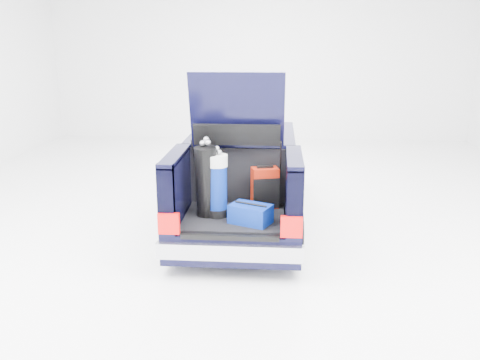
# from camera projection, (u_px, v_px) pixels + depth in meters

# --- Properties ---
(ground) EXTENTS (14.00, 14.00, 0.00)m
(ground) POSITION_uv_depth(u_px,v_px,m) (242.00, 220.00, 8.34)
(ground) COLOR white
(ground) RESTS_ON ground
(car) EXTENTS (1.87, 4.65, 2.47)m
(car) POSITION_uv_depth(u_px,v_px,m) (243.00, 179.00, 8.27)
(car) COLOR black
(car) RESTS_ON ground
(red_suitcase) EXTENTS (0.40, 0.32, 0.59)m
(red_suitcase) POSITION_uv_depth(u_px,v_px,m) (265.00, 188.00, 7.04)
(red_suitcase) COLOR maroon
(red_suitcase) RESTS_ON car
(black_golf_bag) EXTENTS (0.39, 0.42, 1.04)m
(black_golf_bag) POSITION_uv_depth(u_px,v_px,m) (207.00, 181.00, 6.65)
(black_golf_bag) COLOR black
(black_golf_bag) RESTS_ON car
(blue_golf_bag) EXTENTS (0.33, 0.33, 0.94)m
(blue_golf_bag) POSITION_uv_depth(u_px,v_px,m) (217.00, 185.00, 6.64)
(blue_golf_bag) COLOR black
(blue_golf_bag) RESTS_ON car
(blue_duffel) EXTENTS (0.59, 0.50, 0.27)m
(blue_duffel) POSITION_uv_depth(u_px,v_px,m) (251.00, 214.00, 6.47)
(blue_duffel) COLOR navy
(blue_duffel) RESTS_ON car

